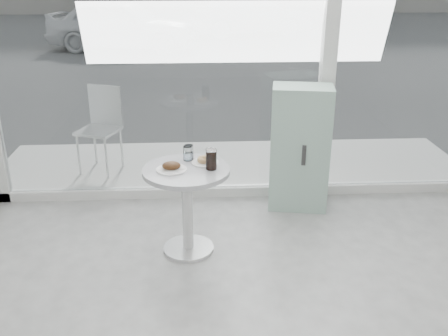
{
  "coord_description": "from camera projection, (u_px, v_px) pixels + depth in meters",
  "views": [
    {
      "loc": [
        -0.39,
        -1.88,
        2.33
      ],
      "look_at": [
        -0.2,
        1.7,
        0.85
      ],
      "focal_mm": 40.0,
      "sensor_mm": 36.0,
      "label": 1
    }
  ],
  "objects": [
    {
      "name": "storefront",
      "position": [
        245.0,
        33.0,
        4.76
      ],
      "size": [
        5.0,
        0.14,
        3.0
      ],
      "color": "white",
      "rests_on": "ground"
    },
    {
      "name": "cola_glass",
      "position": [
        211.0,
        160.0,
        4.04
      ],
      "size": [
        0.09,
        0.09,
        0.17
      ],
      "color": "white",
      "rests_on": "main_table"
    },
    {
      "name": "mint_cabinet",
      "position": [
        300.0,
        148.0,
        4.95
      ],
      "size": [
        0.63,
        0.48,
        1.25
      ],
      "rotation": [
        0.0,
        0.0,
        -0.17
      ],
      "color": "#8EB6A5",
      "rests_on": "ground"
    },
    {
      "name": "main_table",
      "position": [
        187.0,
        193.0,
        4.16
      ],
      "size": [
        0.72,
        0.72,
        0.77
      ],
      "color": "silver",
      "rests_on": "ground"
    },
    {
      "name": "street",
      "position": [
        208.0,
        35.0,
        17.42
      ],
      "size": [
        40.0,
        24.0,
        0.0
      ],
      "primitive_type": "cube",
      "color": "#3B3B3B",
      "rests_on": "ground"
    },
    {
      "name": "plate_fritter",
      "position": [
        172.0,
        167.0,
        4.04
      ],
      "size": [
        0.25,
        0.25,
        0.07
      ],
      "color": "white",
      "rests_on": "main_table"
    },
    {
      "name": "patio_chair",
      "position": [
        101.0,
        123.0,
        5.79
      ],
      "size": [
        0.54,
        0.54,
        0.98
      ],
      "rotation": [
        0.0,
        0.0,
        -0.36
      ],
      "color": "silver",
      "rests_on": "patio_deck"
    },
    {
      "name": "room_shell",
      "position": [
        339.0,
        125.0,
        1.4
      ],
      "size": [
        6.0,
        6.0,
        6.0
      ],
      "color": "silver",
      "rests_on": "ground"
    },
    {
      "name": "water_tumbler_b",
      "position": [
        189.0,
        153.0,
        4.25
      ],
      "size": [
        0.08,
        0.08,
        0.13
      ],
      "color": "white",
      "rests_on": "main_table"
    },
    {
      "name": "plate_donut",
      "position": [
        205.0,
        161.0,
        4.18
      ],
      "size": [
        0.23,
        0.23,
        0.05
      ],
      "color": "white",
      "rests_on": "main_table"
    },
    {
      "name": "car_silver",
      "position": [
        249.0,
        16.0,
        16.86
      ],
      "size": [
        4.31,
        2.44,
        1.34
      ],
      "primitive_type": "imported",
      "rotation": [
        0.0,
        0.0,
        1.84
      ],
      "color": "#9C9FA3",
      "rests_on": "street"
    },
    {
      "name": "patio_deck",
      "position": [
        231.0,
        165.0,
        6.14
      ],
      "size": [
        5.6,
        1.6,
        0.05
      ],
      "primitive_type": "cube",
      "color": "beige",
      "rests_on": "ground"
    },
    {
      "name": "car_white",
      "position": [
        123.0,
        24.0,
        14.13
      ],
      "size": [
        4.48,
        2.51,
        1.44
      ],
      "primitive_type": "imported",
      "rotation": [
        0.0,
        0.0,
        1.37
      ],
      "color": "silver",
      "rests_on": "street"
    },
    {
      "name": "water_tumbler_a",
      "position": [
        188.0,
        154.0,
        4.23
      ],
      "size": [
        0.07,
        0.07,
        0.12
      ],
      "color": "white",
      "rests_on": "main_table"
    }
  ]
}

